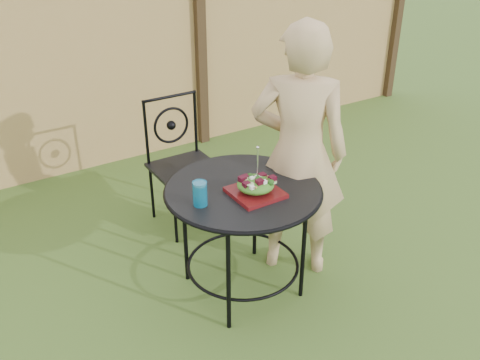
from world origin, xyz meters
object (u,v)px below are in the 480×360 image
at_px(patio_table, 243,208).
at_px(salad_plate, 255,193).
at_px(patio_chair, 182,160).
at_px(diner, 299,154).

height_order(patio_table, salad_plate, salad_plate).
height_order(patio_table, patio_chair, patio_chair).
bearing_deg(patio_chair, diner, -68.07).
distance_m(patio_chair, salad_plate, 1.06).
bearing_deg(salad_plate, patio_chair, 87.42).
bearing_deg(patio_table, diner, 4.65).
relative_size(patio_table, diner, 0.56).
height_order(patio_chair, diner, diner).
bearing_deg(diner, salad_plate, 59.71).
relative_size(patio_chair, diner, 0.58).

